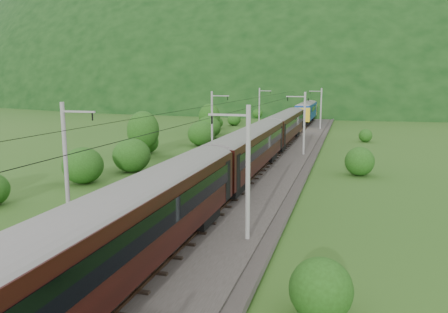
# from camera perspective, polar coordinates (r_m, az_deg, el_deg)

# --- Properties ---
(ground) EXTENTS (600.00, 600.00, 0.00)m
(ground) POSITION_cam_1_polar(r_m,az_deg,el_deg) (28.75, -9.25, -9.89)
(ground) COLOR #29551A
(ground) RESTS_ON ground
(railbed) EXTENTS (14.00, 220.00, 0.30)m
(railbed) POSITION_cam_1_polar(r_m,az_deg,el_deg) (37.57, -2.73, -4.82)
(railbed) COLOR #38332D
(railbed) RESTS_ON ground
(track_left) EXTENTS (2.40, 220.00, 0.27)m
(track_left) POSITION_cam_1_polar(r_m,az_deg,el_deg) (38.34, -6.13, -4.22)
(track_left) COLOR brown
(track_left) RESTS_ON railbed
(track_right) EXTENTS (2.40, 220.00, 0.27)m
(track_right) POSITION_cam_1_polar(r_m,az_deg,el_deg) (36.83, 0.82, -4.75)
(track_right) COLOR brown
(track_right) RESTS_ON railbed
(catenary_left) EXTENTS (2.54, 192.28, 8.00)m
(catenary_left) POSITION_cam_1_polar(r_m,az_deg,el_deg) (59.39, -1.51, 4.85)
(catenary_left) COLOR gray
(catenary_left) RESTS_ON railbed
(catenary_right) EXTENTS (2.54, 192.28, 8.00)m
(catenary_right) POSITION_cam_1_polar(r_m,az_deg,el_deg) (56.91, 10.36, 4.48)
(catenary_right) COLOR gray
(catenary_right) RESTS_ON railbed
(overhead_wires) EXTENTS (4.83, 198.00, 0.03)m
(overhead_wires) POSITION_cam_1_polar(r_m,az_deg,el_deg) (36.45, -2.81, 5.82)
(overhead_wires) COLOR black
(overhead_wires) RESTS_ON ground
(mountain_main) EXTENTS (504.00, 360.00, 244.00)m
(mountain_main) POSITION_cam_1_polar(r_m,az_deg,el_deg) (284.80, 13.85, 7.58)
(mountain_main) COLOR black
(mountain_main) RESTS_ON ground
(mountain_ridge) EXTENTS (336.00, 280.00, 132.00)m
(mountain_ridge) POSITION_cam_1_polar(r_m,az_deg,el_deg) (350.27, -6.06, 8.17)
(mountain_ridge) COLOR black
(mountain_ridge) RESTS_ON ground
(train) EXTENTS (3.18, 150.96, 5.53)m
(train) POSITION_cam_1_polar(r_m,az_deg,el_deg) (31.40, -1.58, -1.02)
(train) COLOR black
(train) RESTS_ON ground
(hazard_post_near) EXTENTS (0.15, 0.15, 1.41)m
(hazard_post_near) POSITION_cam_1_polar(r_m,az_deg,el_deg) (85.13, 8.10, 3.89)
(hazard_post_near) COLOR red
(hazard_post_near) RESTS_ON railbed
(hazard_post_far) EXTENTS (0.17, 0.17, 1.60)m
(hazard_post_far) POSITION_cam_1_polar(r_m,az_deg,el_deg) (70.57, 6.94, 2.79)
(hazard_post_far) COLOR red
(hazard_post_far) RESTS_ON railbed
(signal) EXTENTS (0.24, 0.24, 2.20)m
(signal) POSITION_cam_1_polar(r_m,az_deg,el_deg) (60.31, 1.09, 2.15)
(signal) COLOR black
(signal) RESTS_ON railbed
(vegetation_left) EXTENTS (12.92, 148.68, 6.15)m
(vegetation_left) POSITION_cam_1_polar(r_m,az_deg,el_deg) (47.63, -15.24, 0.48)
(vegetation_left) COLOR #1F4512
(vegetation_left) RESTS_ON ground
(vegetation_right) EXTENTS (5.70, 93.13, 2.69)m
(vegetation_right) POSITION_cam_1_polar(r_m,az_deg,el_deg) (37.84, 16.95, -3.52)
(vegetation_right) COLOR #1F4512
(vegetation_right) RESTS_ON ground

